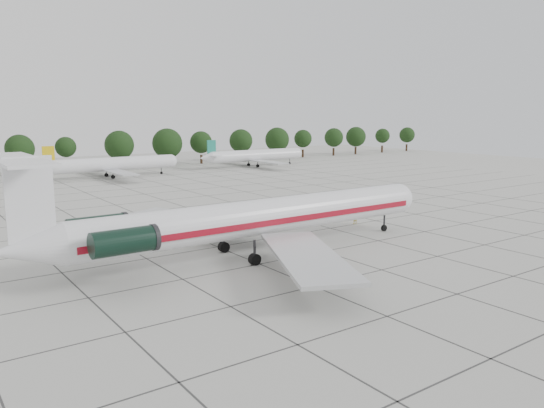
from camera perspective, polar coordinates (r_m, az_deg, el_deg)
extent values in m
plane|color=#B7B6AF|center=(61.18, 0.68, -3.56)|extent=(260.00, 260.00, 0.00)
cube|color=#383838|center=(73.56, -6.22, -1.34)|extent=(170.00, 170.00, 0.02)
cylinder|color=silver|center=(53.35, -0.68, -1.34)|extent=(39.35, 3.87, 3.60)
sphere|color=silver|center=(66.45, 13.33, 0.60)|extent=(3.60, 3.60, 3.60)
cone|color=silver|center=(44.72, -24.94, -4.46)|extent=(5.49, 3.64, 3.60)
cube|color=maroon|center=(54.87, -1.78, -1.33)|extent=(38.23, 0.32, 0.60)
cube|color=maroon|center=(51.95, 0.48, -1.95)|extent=(38.23, 0.32, 0.60)
cube|color=#B7BABC|center=(60.50, -8.17, -1.54)|extent=(11.57, 16.96, 0.33)
cube|color=#B7BABC|center=(44.45, 3.76, -5.59)|extent=(11.39, 16.99, 0.33)
cube|color=black|center=(48.51, -17.93, -2.55)|extent=(2.41, 1.44, 0.27)
cylinder|color=black|center=(49.23, -18.21, -2.39)|extent=(5.26, 2.11, 2.08)
cube|color=black|center=(43.96, -15.94, -3.70)|extent=(2.41, 1.44, 0.27)
cylinder|color=black|center=(43.26, -15.59, -3.90)|extent=(5.26, 2.11, 2.08)
cube|color=silver|center=(44.09, -24.60, 0.45)|extent=(3.50, 0.33, 6.55)
cube|color=silver|center=(43.61, -25.87, 4.32)|extent=(3.37, 13.13, 0.24)
cylinder|color=black|center=(65.33, 11.97, -1.98)|extent=(0.22, 0.22, 2.08)
cylinder|color=black|center=(65.47, 11.95, -2.55)|extent=(0.77, 0.31, 0.76)
cylinder|color=black|center=(54.46, -5.23, -3.74)|extent=(0.26, 0.26, 1.97)
cylinder|color=black|center=(54.67, -5.21, -4.63)|extent=(1.10, 0.66, 1.09)
cylinder|color=black|center=(49.79, -1.88, -5.00)|extent=(0.26, 0.26, 1.97)
cylinder|color=black|center=(50.02, -1.88, -5.96)|extent=(1.10, 0.66, 1.09)
imported|color=#C09F0B|center=(69.08, 8.92, -1.35)|extent=(0.69, 0.47, 1.85)
cylinder|color=silver|center=(122.24, -16.67, 4.15)|extent=(27.20, 3.00, 3.00)
cube|color=#B7BABC|center=(122.04, -17.09, 3.55)|extent=(3.50, 27.20, 0.25)
cube|color=gold|center=(118.42, -22.91, 4.89)|extent=(2.40, 0.25, 3.60)
cylinder|color=black|center=(124.26, -17.38, 2.99)|extent=(0.80, 0.45, 0.80)
cylinder|color=black|center=(120.11, -16.72, 2.81)|extent=(0.80, 0.45, 0.80)
cylinder|color=silver|center=(141.46, -1.72, 5.27)|extent=(27.20, 3.00, 3.00)
cube|color=#B7BABC|center=(141.01, -2.05, 4.76)|extent=(3.50, 27.20, 0.25)
cube|color=#1A7866|center=(134.30, -6.52, 6.08)|extent=(2.40, 0.25, 3.60)
cylinder|color=black|center=(142.97, -2.53, 4.26)|extent=(0.80, 0.45, 0.80)
cylinder|color=black|center=(139.31, -1.55, 4.12)|extent=(0.80, 0.45, 0.80)
cylinder|color=#332114|center=(135.76, -25.36, 3.40)|extent=(0.70, 0.70, 2.50)
sphere|color=black|center=(135.39, -25.50, 5.39)|extent=(6.50, 6.50, 6.50)
cylinder|color=#332114|center=(137.88, -21.19, 3.76)|extent=(0.70, 0.70, 2.50)
sphere|color=black|center=(137.52, -21.31, 5.73)|extent=(4.93, 4.93, 4.93)
cylinder|color=#332114|center=(141.67, -16.01, 4.19)|extent=(0.70, 0.70, 2.50)
sphere|color=black|center=(141.32, -16.10, 6.10)|extent=(7.40, 7.40, 7.40)
cylinder|color=#332114|center=(146.55, -11.14, 4.56)|extent=(0.70, 0.70, 2.50)
sphere|color=black|center=(146.21, -11.20, 6.41)|extent=(8.08, 8.08, 8.08)
cylinder|color=#332114|center=(151.01, -7.60, 4.80)|extent=(0.70, 0.70, 2.50)
sphere|color=black|center=(150.68, -7.65, 6.60)|extent=(6.17, 6.17, 6.17)
cylinder|color=#332114|center=(157.57, -3.35, 5.08)|extent=(0.70, 0.70, 2.50)
sphere|color=black|center=(157.25, -3.36, 6.80)|extent=(6.82, 6.82, 6.82)
cylinder|color=#332114|center=(164.92, 0.56, 5.30)|extent=(0.70, 0.70, 2.50)
sphere|color=black|center=(164.62, 0.56, 6.95)|extent=(7.44, 7.44, 7.44)
cylinder|color=#332114|center=(171.08, 3.33, 5.45)|extent=(0.70, 0.70, 2.50)
sphere|color=black|center=(170.79, 3.35, 7.04)|extent=(5.66, 5.66, 5.66)
cylinder|color=#332114|center=(179.61, 6.63, 5.60)|extent=(0.70, 0.70, 2.50)
sphere|color=black|center=(179.33, 6.66, 7.12)|extent=(6.25, 6.25, 6.25)
cylinder|color=#332114|center=(186.56, 8.97, 5.70)|extent=(0.70, 0.70, 2.50)
sphere|color=black|center=(186.30, 9.01, 7.16)|extent=(6.79, 6.79, 6.79)
cylinder|color=#332114|center=(195.99, 11.75, 5.81)|extent=(0.70, 0.70, 2.50)
sphere|color=black|center=(195.74, 11.80, 7.20)|extent=(5.16, 5.16, 5.16)
cylinder|color=#332114|center=(205.83, 14.27, 5.89)|extent=(0.70, 0.70, 2.50)
sphere|color=black|center=(205.59, 14.32, 7.21)|extent=(5.68, 5.68, 5.68)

